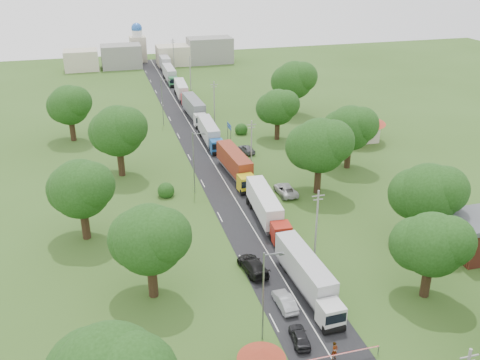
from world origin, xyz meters
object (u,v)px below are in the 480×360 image
object	(u,v)px
info_sign	(229,129)
guard_booth	(261,360)
car_lane_front	(300,337)
truck_0	(308,276)
pedestrian_near	(335,351)
boom_barrier	(322,359)
car_lane_mid	(285,301)

from	to	relation	value
info_sign	guard_booth	bearing A→B (deg)	-101.68
guard_booth	car_lane_front	xyz separation A→B (m)	(5.09, 3.61, -1.50)
truck_0	pedestrian_near	distance (m)	10.83
boom_barrier	guard_booth	bearing A→B (deg)	-179.99
info_sign	truck_0	world-z (taller)	info_sign
car_lane_front	car_lane_mid	bearing A→B (deg)	-88.06
boom_barrier	car_lane_mid	bearing A→B (deg)	91.73
info_sign	car_lane_front	xyz separation A→B (m)	(-7.31, -56.39, -2.34)
info_sign	pedestrian_near	world-z (taller)	info_sign
boom_barrier	guard_booth	world-z (taller)	guard_booth
car_lane_mid	pedestrian_near	xyz separation A→B (m)	(1.79, -8.72, 0.25)
truck_0	car_lane_front	xyz separation A→B (m)	(-3.83, -7.54, -1.48)
truck_0	boom_barrier	bearing A→B (deg)	-105.42
car_lane_mid	info_sign	bearing A→B (deg)	-99.53
truck_0	pedestrian_near	xyz separation A→B (m)	(-1.56, -10.66, -1.16)
boom_barrier	car_lane_front	size ratio (longest dim) A/B	2.37
info_sign	pedestrian_near	bearing A→B (deg)	-94.84
pedestrian_near	car_lane_front	bearing A→B (deg)	100.92
car_lane_mid	guard_booth	bearing A→B (deg)	57.03
boom_barrier	truck_0	xyz separation A→B (m)	(3.08, 11.16, 1.25)
pedestrian_near	car_lane_mid	bearing A→B (deg)	76.53
truck_0	car_lane_mid	size ratio (longest dim) A/B	3.31
car_lane_front	boom_barrier	bearing A→B (deg)	108.42
car_lane_mid	pedestrian_near	size ratio (longest dim) A/B	2.25
truck_0	car_lane_mid	xyz separation A→B (m)	(-3.36, -1.94, -1.41)
info_sign	car_lane_front	world-z (taller)	info_sign
info_sign	car_lane_mid	world-z (taller)	info_sign
boom_barrier	truck_0	distance (m)	11.64
boom_barrier	info_sign	world-z (taller)	info_sign
truck_0	car_lane_mid	distance (m)	4.13
boom_barrier	pedestrian_near	world-z (taller)	pedestrian_near
guard_booth	car_lane_mid	xyz separation A→B (m)	(5.56, 9.22, -1.44)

